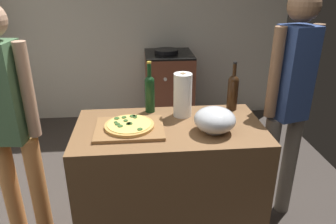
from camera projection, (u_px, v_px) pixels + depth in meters
ground_plane at (138, 179)px, 3.00m from camera, size 3.87×3.57×0.02m
kitchen_wall_rear at (133, 15)px, 3.88m from camera, size 3.87×0.10×2.60m
counter at (169, 188)px, 2.11m from camera, size 1.14×0.61×0.91m
cutting_board at (130, 129)px, 1.88m from camera, size 0.40×0.32×0.02m
pizza at (129, 125)px, 1.87m from camera, size 0.29×0.29×0.03m
mixing_bowl at (215, 120)px, 1.83m from camera, size 0.24×0.24×0.15m
paper_towel_roll at (183, 95)px, 2.02m from camera, size 0.12×0.12×0.28m
wine_bottle_amber at (150, 92)px, 2.08m from camera, size 0.06×0.06×0.34m
wine_bottle_clear at (233, 91)px, 2.12m from camera, size 0.07×0.07×0.33m
stove at (169, 90)px, 3.88m from camera, size 0.55×0.62×0.96m
person_in_stripes at (10, 122)px, 1.95m from camera, size 0.36×0.22×1.63m
person_in_red at (289, 99)px, 2.19m from camera, size 0.36×0.25×1.68m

